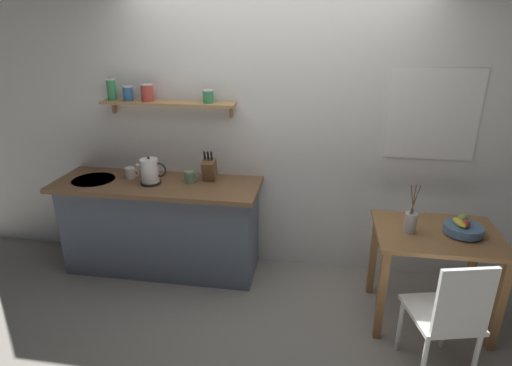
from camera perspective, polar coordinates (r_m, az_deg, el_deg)
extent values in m
plane|color=gray|center=(3.70, 0.95, -15.38)|extent=(14.00, 14.00, 0.00)
cube|color=white|center=(3.70, 5.63, 7.75)|extent=(6.80, 0.10, 2.70)
cube|color=white|center=(3.71, 23.13, 8.59)|extent=(0.73, 0.01, 0.75)
cube|color=silver|center=(3.72, 23.11, 8.60)|extent=(0.67, 0.01, 0.69)
cube|color=slate|center=(3.97, -12.83, -6.02)|extent=(1.74, 0.52, 0.84)
cube|color=brown|center=(3.78, -13.47, -0.20)|extent=(1.83, 0.63, 0.04)
cylinder|color=#B7BABF|center=(4.02, -21.40, 0.39)|extent=(0.38, 0.38, 0.01)
cube|color=tan|center=(3.73, -12.00, 10.69)|extent=(1.19, 0.18, 0.02)
cube|color=#99754C|center=(4.04, -18.89, 9.91)|extent=(0.02, 0.06, 0.12)
cube|color=#99754C|center=(3.67, -3.38, 9.94)|extent=(0.02, 0.06, 0.12)
cylinder|color=#388E56|center=(3.93, -19.21, 11.95)|extent=(0.08, 0.08, 0.17)
cylinder|color=silver|center=(3.92, -19.37, 13.27)|extent=(0.08, 0.08, 0.01)
cylinder|color=#3366A3|center=(3.86, -17.15, 11.61)|extent=(0.09, 0.09, 0.12)
cylinder|color=silver|center=(3.85, -17.25, 12.53)|extent=(0.09, 0.09, 0.01)
cylinder|color=#BC4238|center=(3.79, -14.72, 11.84)|extent=(0.11, 0.11, 0.14)
cylinder|color=silver|center=(3.78, -14.82, 12.94)|extent=(0.11, 0.11, 0.01)
cylinder|color=#388E56|center=(3.61, -6.58, 11.65)|extent=(0.09, 0.09, 0.10)
cylinder|color=silver|center=(3.60, -6.62, 12.51)|extent=(0.10, 0.10, 0.01)
cube|color=#9E6B3D|center=(3.36, 23.68, -6.44)|extent=(0.89, 0.67, 0.03)
cube|color=#9E6B3D|center=(3.23, 16.83, -14.56)|extent=(0.06, 0.06, 0.73)
cube|color=#9E6B3D|center=(3.44, 30.41, -14.42)|extent=(0.06, 0.06, 0.73)
cube|color=#9E6B3D|center=(3.70, 15.80, -9.45)|extent=(0.06, 0.06, 0.73)
cube|color=#9E6B3D|center=(3.89, 27.60, -9.67)|extent=(0.06, 0.06, 0.73)
cube|color=white|center=(3.06, 24.03, -16.10)|extent=(0.48, 0.50, 0.03)
cube|color=white|center=(2.79, 26.68, -14.41)|extent=(0.34, 0.11, 0.45)
cylinder|color=white|center=(3.39, 24.59, -17.01)|extent=(0.03, 0.03, 0.43)
cylinder|color=white|center=(3.25, 19.14, -17.94)|extent=(0.03, 0.03, 0.43)
cylinder|color=white|center=(3.16, 27.83, -20.80)|extent=(0.03, 0.03, 0.43)
cylinder|color=white|center=(3.01, 21.99, -22.10)|extent=(0.03, 0.03, 0.43)
cylinder|color=#51759E|center=(3.39, 26.46, -6.22)|extent=(0.12, 0.12, 0.01)
cylinder|color=#51759E|center=(3.38, 26.56, -5.68)|extent=(0.27, 0.27, 0.06)
ellipsoid|color=yellow|center=(3.35, 26.15, -4.90)|extent=(0.09, 0.16, 0.04)
sphere|color=red|center=(3.34, 26.84, -5.07)|extent=(0.06, 0.06, 0.06)
sphere|color=#8EA84C|center=(3.40, 26.54, -4.44)|extent=(0.08, 0.08, 0.08)
cylinder|color=#B7B2A8|center=(3.24, 20.41, -5.14)|extent=(0.09, 0.09, 0.15)
cylinder|color=brown|center=(3.17, 20.66, -2.08)|extent=(0.05, 0.01, 0.22)
cylinder|color=brown|center=(3.17, 20.86, -2.10)|extent=(0.01, 0.01, 0.23)
cylinder|color=brown|center=(3.17, 21.04, -2.13)|extent=(0.06, 0.03, 0.22)
cylinder|color=black|center=(3.76, -14.23, 0.06)|extent=(0.18, 0.18, 0.02)
cylinder|color=white|center=(3.72, -14.39, 1.68)|extent=(0.15, 0.15, 0.21)
sphere|color=black|center=(3.68, -14.55, 3.38)|extent=(0.02, 0.02, 0.02)
cone|color=white|center=(3.74, -15.78, 2.34)|extent=(0.04, 0.04, 0.04)
torus|color=black|center=(3.68, -13.16, 1.77)|extent=(0.13, 0.02, 0.13)
cube|color=brown|center=(3.70, -6.41, 1.84)|extent=(0.11, 0.16, 0.21)
cylinder|color=black|center=(3.64, -7.08, 3.77)|extent=(0.02, 0.04, 0.08)
cylinder|color=black|center=(3.63, -6.61, 3.76)|extent=(0.02, 0.04, 0.08)
cylinder|color=black|center=(3.63, -6.14, 3.74)|extent=(0.02, 0.04, 0.08)
cylinder|color=white|center=(3.93, -16.87, 1.35)|extent=(0.09, 0.09, 0.10)
torus|color=white|center=(3.91, -16.16, 1.33)|extent=(0.07, 0.01, 0.07)
cylinder|color=slate|center=(3.69, -9.10, 0.82)|extent=(0.08, 0.08, 0.10)
torus|color=slate|center=(3.68, -8.37, 0.81)|extent=(0.07, 0.01, 0.07)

